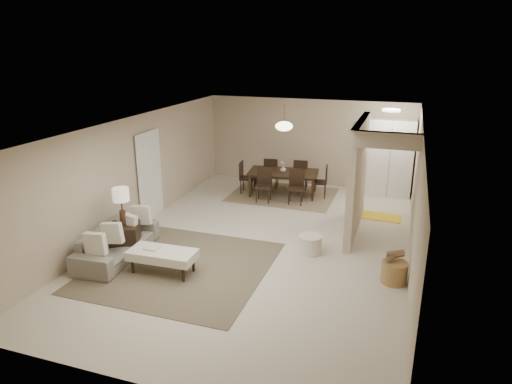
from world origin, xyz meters
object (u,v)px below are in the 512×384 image
(sofa, at_px, (117,242))
(wicker_basket, at_px, (394,272))
(dining_table, at_px, (283,184))
(pantry_cabinet, at_px, (390,158))
(ottoman_bench, at_px, (162,255))
(side_table, at_px, (125,239))
(round_pouf, at_px, (310,244))

(sofa, height_order, wicker_basket, sofa)
(dining_table, bearing_deg, wicker_basket, -59.70)
(wicker_basket, bearing_deg, pantry_cabinet, 94.56)
(ottoman_bench, height_order, dining_table, dining_table)
(sofa, relative_size, ottoman_bench, 1.66)
(sofa, relative_size, wicker_basket, 4.58)
(pantry_cabinet, distance_m, side_table, 7.31)
(pantry_cabinet, relative_size, round_pouf, 4.46)
(side_table, xyz_separation_m, wicker_basket, (5.15, 0.49, -0.11))
(pantry_cabinet, height_order, dining_table, pantry_cabinet)
(pantry_cabinet, bearing_deg, ottoman_bench, -121.17)
(sofa, relative_size, side_table, 3.39)
(side_table, distance_m, dining_table, 4.97)
(wicker_basket, bearing_deg, dining_table, 127.80)
(round_pouf, height_order, wicker_basket, wicker_basket)
(side_table, height_order, round_pouf, side_table)
(side_table, height_order, wicker_basket, side_table)
(ottoman_bench, bearing_deg, dining_table, 78.23)
(pantry_cabinet, relative_size, ottoman_bench, 1.68)
(sofa, bearing_deg, ottoman_bench, -108.95)
(wicker_basket, distance_m, dining_table, 5.13)
(pantry_cabinet, xyz_separation_m, sofa, (-4.80, -5.69, -0.75))
(pantry_cabinet, bearing_deg, wicker_basket, -85.44)
(round_pouf, bearing_deg, side_table, -161.25)
(pantry_cabinet, xyz_separation_m, wicker_basket, (0.40, -5.01, -0.86))
(side_table, bearing_deg, sofa, -104.87)
(sofa, relative_size, round_pouf, 4.40)
(dining_table, bearing_deg, round_pouf, -73.53)
(pantry_cabinet, xyz_separation_m, round_pouf, (-1.25, -4.32, -0.87))
(side_table, bearing_deg, ottoman_bench, -23.50)
(pantry_cabinet, xyz_separation_m, dining_table, (-2.74, -0.96, -0.72))
(side_table, bearing_deg, wicker_basket, 5.49)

